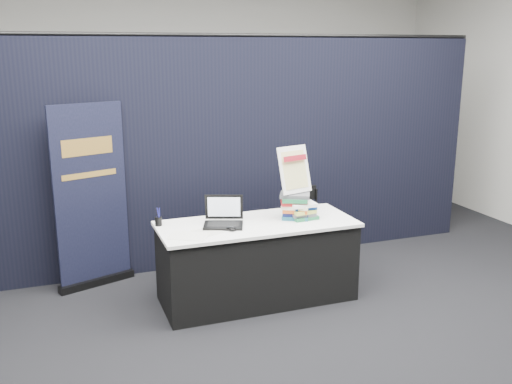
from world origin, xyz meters
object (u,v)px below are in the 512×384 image
object	(u,v)px
laptop	(222,219)
info_sign	(294,170)
display_table	(257,261)
pullup_banner	(92,207)
book_stack_short	(303,211)
book_stack_tall	(295,206)
stacking_chair	(306,226)

from	to	relation	value
laptop	info_sign	size ratio (longest dim) A/B	0.91
display_table	pullup_banner	xyz separation A→B (m)	(-1.38, 0.87, 0.42)
book_stack_short	info_sign	world-z (taller)	info_sign
display_table	info_sign	bearing A→B (deg)	4.52
book_stack_tall	pullup_banner	world-z (taller)	pullup_banner
laptop	book_stack_tall	size ratio (longest dim) A/B	1.32
book_stack_tall	stacking_chair	bearing A→B (deg)	55.08
pullup_banner	laptop	bearing A→B (deg)	-57.35
book_stack_tall	info_sign	distance (m)	0.34
display_table	laptop	xyz separation A→B (m)	(-0.32, 0.03, 0.44)
book_stack_short	pullup_banner	bearing A→B (deg)	153.59
info_sign	stacking_chair	size ratio (longest dim) A/B	0.51
book_stack_tall	book_stack_short	world-z (taller)	book_stack_tall
book_stack_tall	stacking_chair	size ratio (longest dim) A/B	0.35
info_sign	pullup_banner	xyz separation A→B (m)	(-1.76, 0.84, -0.41)
display_table	stacking_chair	bearing A→B (deg)	34.35
display_table	book_stack_tall	world-z (taller)	book_stack_tall
laptop	book_stack_short	bearing A→B (deg)	14.49
laptop	stacking_chair	distance (m)	1.19
book_stack_short	stacking_chair	distance (m)	0.70
laptop	info_sign	distance (m)	0.81
laptop	pullup_banner	size ratio (longest dim) A/B	0.23
display_table	stacking_chair	world-z (taller)	stacking_chair
book_stack_tall	stacking_chair	world-z (taller)	book_stack_tall
display_table	stacking_chair	distance (m)	0.89
display_table	laptop	world-z (taller)	laptop
book_stack_tall	book_stack_short	distance (m)	0.09
book_stack_short	pullup_banner	size ratio (longest dim) A/B	0.13
book_stack_tall	info_sign	size ratio (longest dim) A/B	0.70
info_sign	display_table	bearing A→B (deg)	169.49
stacking_chair	book_stack_short	bearing A→B (deg)	-125.19
book_stack_short	info_sign	size ratio (longest dim) A/B	0.52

